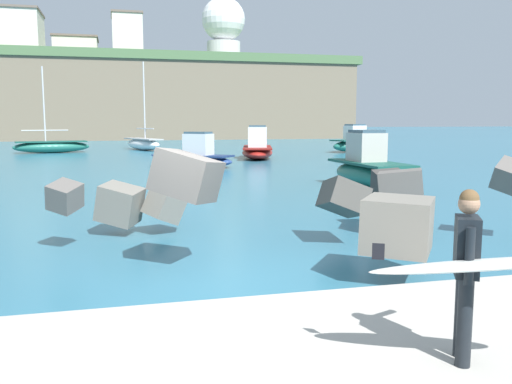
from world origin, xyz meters
TOP-DOWN VIEW (x-y plane):
  - ground_plane at (0.00, 0.00)m, footprint 400.00×400.00m
  - walkway_path at (0.00, -4.00)m, footprint 48.00×4.40m
  - breakwater_jetty at (1.40, 1.78)m, footprint 26.95×6.70m
  - surfer_with_board at (1.84, -4.46)m, footprint 2.00×1.55m
  - boat_near_left at (8.13, 28.31)m, footprint 3.54×6.36m
  - boat_near_centre at (-6.71, 39.24)m, footprint 6.25×2.77m
  - boat_near_right at (8.30, 11.00)m, footprint 2.00×4.90m
  - boat_mid_left at (0.88, 41.65)m, footprint 3.60×5.99m
  - boat_mid_centre at (2.84, 22.39)m, footprint 5.01×4.50m
  - boat_mid_right at (18.37, 33.92)m, footprint 5.75×3.69m
  - headland_bluff at (-2.32, 81.94)m, footprint 72.28×31.45m
  - radar_dome at (15.58, 78.70)m, footprint 6.86×6.86m
  - station_building_west at (-13.45, 73.87)m, footprint 5.06×8.35m
  - station_building_central at (0.61, 76.80)m, footprint 4.52×6.46m
  - station_building_east at (-7.32, 86.39)m, footprint 7.05×7.53m

SIDE VIEW (x-z plane):
  - ground_plane at x=0.00m, z-range 0.00..0.00m
  - walkway_path at x=0.00m, z-range 0.00..0.24m
  - boat_near_centre at x=-6.71m, z-range -2.97..4.08m
  - boat_mid_left at x=0.88m, z-range -3.31..4.52m
  - boat_mid_centre at x=2.84m, z-range -0.41..1.64m
  - boat_near_left at x=8.13m, z-range -0.47..1.89m
  - boat_near_right at x=8.30m, z-range -0.41..1.89m
  - boat_mid_right at x=18.37m, z-range -0.43..1.94m
  - breakwater_jetty at x=1.40m, z-range -0.06..2.17m
  - surfer_with_board at x=1.84m, z-range 0.39..2.16m
  - headland_bluff at x=-2.32m, z-range 0.02..12.04m
  - station_building_east at x=-7.32m, z-range 12.03..16.05m
  - station_building_west at x=-13.45m, z-range 12.03..17.61m
  - station_building_central at x=0.61m, z-range 12.03..18.33m
  - radar_dome at x=15.58m, z-range 12.52..22.46m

